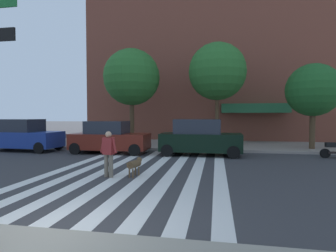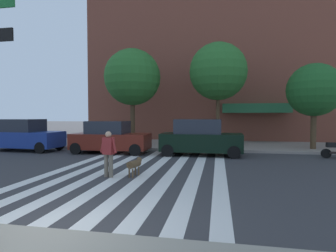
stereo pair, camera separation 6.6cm
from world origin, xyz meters
name	(u,v)px [view 1 (the left image)]	position (x,y,z in m)	size (l,w,h in m)	color
ground_plane	(136,170)	(0.00, 5.98, 0.00)	(160.00, 160.00, 0.00)	#353538
sidewalk_far	(172,145)	(0.00, 14.96, 0.07)	(80.00, 6.00, 0.15)	gray
crosswalk_stripes	(140,170)	(0.16, 5.98, 0.00)	(6.75, 11.36, 0.01)	silver
apartment_block	(232,27)	(4.72, 26.41, 11.91)	(25.81, 18.29, 23.82)	brown
parked_car_near_curb	(23,136)	(-8.73, 10.50, 0.93)	(4.66, 2.14, 1.97)	navy
parked_car_behind_first	(110,138)	(-2.99, 10.50, 0.89)	(4.47, 2.06, 1.87)	maroon
parked_car_third_in_line	(200,138)	(2.27, 10.50, 0.96)	(4.44, 1.95, 1.99)	black
street_tree_nearest	(132,77)	(-2.73, 13.89, 4.86)	(3.95, 3.95, 6.71)	#4C3823
street_tree_middle	(217,72)	(3.19, 14.10, 5.13)	(3.85, 3.85, 6.91)	#4C3823
street_tree_further	(313,90)	(8.95, 13.47, 3.73)	(3.22, 3.22, 5.21)	#4C3823
pedestrian_dog_walker	(109,151)	(-0.60, 4.62, 0.93)	(0.70, 0.32, 1.64)	#6B6051
dog_on_leash	(135,164)	(0.27, 4.95, 0.44)	(0.40, 0.99, 0.65)	brown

